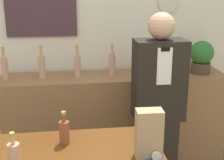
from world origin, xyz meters
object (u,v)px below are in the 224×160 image
Objects in this scene: potted_plant at (201,56)px; tape_dispenser at (155,160)px; shopkeeper at (158,111)px; paper_bag at (149,135)px.

tape_dispenser is (-0.85, -1.43, -0.25)m from potted_plant.
shopkeeper is 0.97m from tape_dispenser.
shopkeeper is 0.85m from potted_plant.
paper_bag is (-0.30, -0.86, 0.23)m from shopkeeper.
tape_dispenser is (0.02, -0.07, -0.13)m from paper_bag.
potted_plant is (0.58, 0.50, 0.36)m from shopkeeper.
paper_bag is 3.30× the size of tape_dispenser.
potted_plant reaches higher than tape_dispenser.
tape_dispenser is (-0.28, -0.93, 0.10)m from shopkeeper.
shopkeeper is 5.64× the size of paper_bag.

